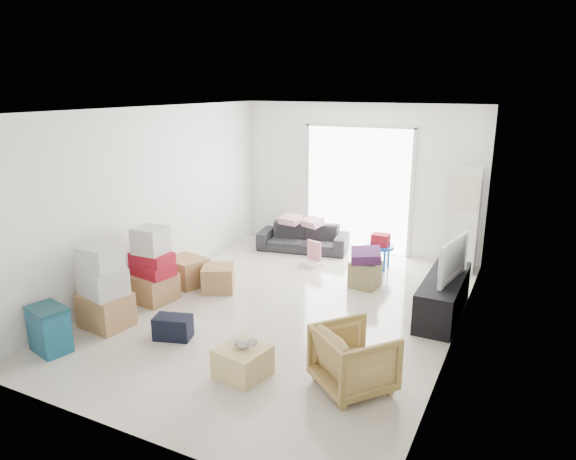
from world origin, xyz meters
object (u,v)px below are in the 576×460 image
(television, at_px, (445,273))
(wood_crate, at_px, (243,362))
(ac_tower, at_px, (464,220))
(armchair, at_px, (354,356))
(storage_bins, at_px, (49,329))
(tv_console, at_px, (443,296))
(ottoman, at_px, (365,274))
(sofa, at_px, (303,233))
(kids_table, at_px, (380,244))

(television, distance_m, wood_crate, 3.01)
(ac_tower, relative_size, armchair, 2.43)
(armchair, bearing_deg, television, -63.86)
(ac_tower, xyz_separation_m, storage_bins, (-3.85, -4.91, -0.60))
(tv_console, xyz_separation_m, ottoman, (-1.25, 0.49, -0.06))
(ac_tower, bearing_deg, tv_console, -88.47)
(ac_tower, distance_m, storage_bins, 6.27)
(ac_tower, bearing_deg, sofa, -176.95)
(wood_crate, bearing_deg, tv_console, 56.97)
(television, bearing_deg, tv_console, 0.00)
(tv_console, height_order, armchair, armchair)
(storage_bins, bearing_deg, wood_crate, 13.33)
(tv_console, height_order, kids_table, kids_table)
(storage_bins, distance_m, kids_table, 5.13)
(television, xyz_separation_m, sofa, (-2.87, 1.73, -0.27))
(ac_tower, relative_size, ottoman, 4.36)
(wood_crate, bearing_deg, kids_table, 84.97)
(sofa, distance_m, ottoman, 2.04)
(armchair, bearing_deg, ottoman, -35.45)
(ac_tower, height_order, tv_console, ac_tower)
(armchair, relative_size, kids_table, 1.18)
(ottoman, bearing_deg, armchair, -74.26)
(storage_bins, relative_size, wood_crate, 1.13)
(storage_bins, xyz_separation_m, wood_crate, (2.28, 0.54, -0.11))
(armchair, height_order, wood_crate, armchair)
(sofa, relative_size, wood_crate, 3.41)
(armchair, relative_size, ottoman, 1.80)
(storage_bins, xyz_separation_m, ottoman, (2.65, 3.53, -0.08))
(ottoman, bearing_deg, television, -21.57)
(tv_console, bearing_deg, sofa, 148.92)
(kids_table, xyz_separation_m, wood_crate, (-0.34, -3.87, -0.27))
(sofa, bearing_deg, armchair, -69.39)
(tv_console, distance_m, armchair, 2.25)
(storage_bins, bearing_deg, kids_table, 59.31)
(sofa, bearing_deg, ottoman, -47.92)
(ac_tower, bearing_deg, kids_table, -157.72)
(ottoman, bearing_deg, wood_crate, -97.09)
(armchair, height_order, kids_table, armchair)
(wood_crate, bearing_deg, sofa, 106.38)
(sofa, distance_m, storage_bins, 4.88)
(wood_crate, bearing_deg, armchair, 15.03)
(television, height_order, wood_crate, television)
(tv_console, xyz_separation_m, wood_crate, (-1.62, -2.50, -0.10))
(armchair, distance_m, wood_crate, 1.19)
(sofa, height_order, storage_bins, sofa)
(ottoman, bearing_deg, storage_bins, -126.87)
(television, xyz_separation_m, armchair, (-0.49, -2.19, -0.23))
(storage_bins, bearing_deg, armchair, 13.90)
(tv_console, relative_size, television, 1.65)
(armchair, xyz_separation_m, ottoman, (-0.76, 2.69, -0.16))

